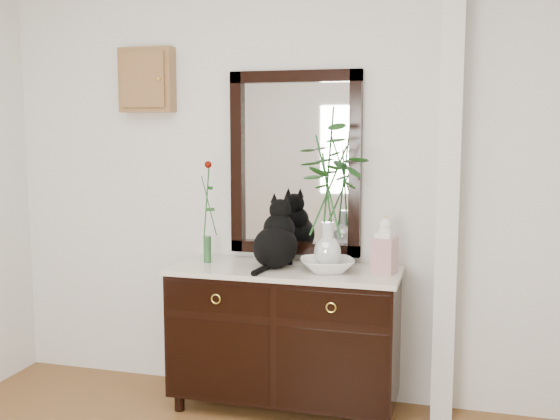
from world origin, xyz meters
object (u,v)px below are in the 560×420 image
(lotus_bowl, at_px, (327,265))
(ginger_jar, at_px, (385,245))
(sideboard, at_px, (285,331))
(cat, at_px, (275,233))

(lotus_bowl, xyz_separation_m, ginger_jar, (0.31, 0.05, 0.12))
(sideboard, height_order, lotus_bowl, lotus_bowl)
(cat, relative_size, ginger_jar, 1.25)
(cat, bearing_deg, sideboard, 3.01)
(cat, xyz_separation_m, ginger_jar, (0.63, 0.01, -0.04))
(sideboard, bearing_deg, cat, 176.47)
(cat, distance_m, lotus_bowl, 0.36)
(cat, bearing_deg, ginger_jar, 7.72)
(sideboard, relative_size, cat, 3.30)
(sideboard, bearing_deg, ginger_jar, 1.65)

